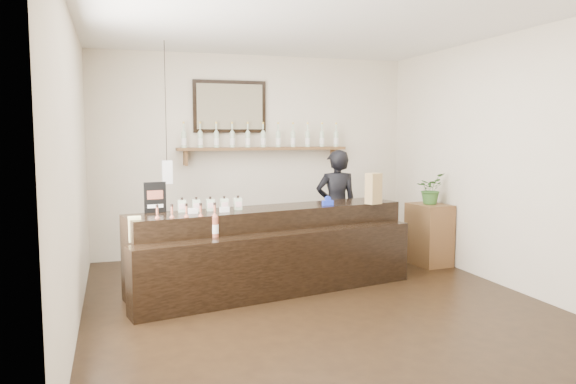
# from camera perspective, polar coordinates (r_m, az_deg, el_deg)

# --- Properties ---
(ground) EXTENTS (5.00, 5.00, 0.00)m
(ground) POSITION_cam_1_polar(r_m,az_deg,el_deg) (5.85, 2.60, -11.05)
(ground) COLOR black
(ground) RESTS_ON ground
(room_shell) EXTENTS (5.00, 5.00, 5.00)m
(room_shell) POSITION_cam_1_polar(r_m,az_deg,el_deg) (5.60, 2.69, 5.86)
(room_shell) COLOR beige
(room_shell) RESTS_ON ground
(back_wall_decor) EXTENTS (2.66, 0.96, 1.69)m
(back_wall_decor) POSITION_cam_1_polar(r_m,az_deg,el_deg) (7.83, -4.36, 6.29)
(back_wall_decor) COLOR brown
(back_wall_decor) RESTS_ON ground
(counter) EXTENTS (3.24, 1.50, 1.04)m
(counter) POSITION_cam_1_polar(r_m,az_deg,el_deg) (6.21, -1.51, -6.06)
(counter) COLOR black
(counter) RESTS_ON ground
(promo_sign) EXTENTS (0.23, 0.06, 0.32)m
(promo_sign) POSITION_cam_1_polar(r_m,az_deg,el_deg) (5.99, -13.35, -0.53)
(promo_sign) COLOR black
(promo_sign) RESTS_ON counter
(paper_bag) EXTENTS (0.20, 0.17, 0.36)m
(paper_bag) POSITION_cam_1_polar(r_m,az_deg,el_deg) (6.62, 8.69, 0.35)
(paper_bag) COLOR #9E804C
(paper_bag) RESTS_ON counter
(tape_dispenser) EXTENTS (0.13, 0.05, 0.11)m
(tape_dispenser) POSITION_cam_1_polar(r_m,az_deg,el_deg) (6.44, 4.06, -1.00)
(tape_dispenser) COLOR #1B31BF
(tape_dispenser) RESTS_ON counter
(side_cabinet) EXTENTS (0.46, 0.59, 0.80)m
(side_cabinet) POSITION_cam_1_polar(r_m,az_deg,el_deg) (7.58, 14.13, -4.19)
(side_cabinet) COLOR brown
(side_cabinet) RESTS_ON ground
(potted_plant) EXTENTS (0.48, 0.47, 0.40)m
(potted_plant) POSITION_cam_1_polar(r_m,az_deg,el_deg) (7.50, 14.24, 0.33)
(potted_plant) COLOR #336126
(potted_plant) RESTS_ON side_cabinet
(shopkeeper) EXTENTS (0.67, 0.49, 1.70)m
(shopkeeper) POSITION_cam_1_polar(r_m,az_deg,el_deg) (7.41, 4.94, -0.75)
(shopkeeper) COLOR black
(shopkeeper) RESTS_ON ground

